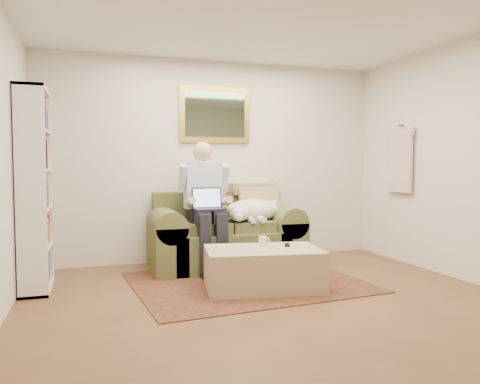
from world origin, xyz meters
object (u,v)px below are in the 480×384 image
sofa (225,241)px  bookshelf (35,190)px  coffee_mug (263,241)px  seated_man (207,206)px  laptop (208,204)px  sleeping_dog (253,210)px  ottoman (263,269)px

sofa → bookshelf: 2.24m
coffee_mug → seated_man: bearing=115.2°
laptop → coffee_mug: bearing=-62.8°
seated_man → coffee_mug: seated_man is taller
sofa → sleeping_dog: bearing=-15.7°
laptop → bookshelf: (-1.82, -0.17, 0.20)m
ottoman → coffee_mug: size_ratio=11.34×
sofa → sleeping_dog: size_ratio=2.43×
sleeping_dog → coffee_mug: sleeping_dog is taller
sofa → laptop: size_ratio=5.15×
sleeping_dog → laptop: bearing=-166.4°
laptop → sleeping_dog: laptop is taller
sofa → seated_man: 0.55m
laptop → sleeping_dog: bearing=13.6°
seated_man → ottoman: (0.34, -0.96, -0.56)m
seated_man → laptop: (0.00, -0.07, 0.04)m
ottoman → bookshelf: bookshelf is taller
seated_man → ottoman: bearing=-70.6°
sofa → coffee_mug: size_ratio=18.14×
sofa → sleeping_dog: sofa is taller
coffee_mug → bookshelf: (-2.21, 0.58, 0.54)m
bookshelf → ottoman: bearing=-18.5°
seated_man → sleeping_dog: size_ratio=2.04×
sofa → coffee_mug: (0.12, -0.99, 0.15)m
coffee_mug → bookshelf: bearing=165.2°
seated_man → laptop: bearing=-90.0°
sleeping_dog → ottoman: size_ratio=0.66×
laptop → ottoman: size_ratio=0.31×
sofa → laptop: laptop is taller
coffee_mug → bookshelf: 2.35m
laptop → coffee_mug: 0.91m
bookshelf → seated_man: bearing=7.6°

